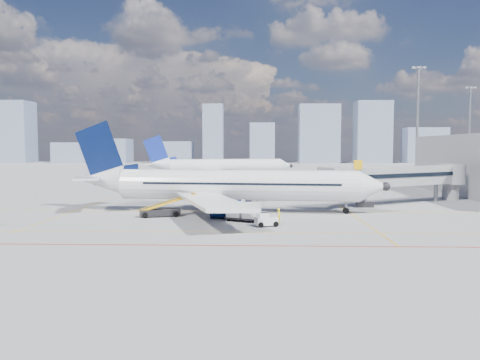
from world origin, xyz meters
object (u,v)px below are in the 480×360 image
(main_aircraft, at_px, (224,186))
(second_aircraft, at_px, (220,167))
(baggage_tug, at_px, (265,219))
(ramp_worker, at_px, (279,216))
(belt_loader, at_px, (161,211))
(cargo_dolly, at_px, (243,211))

(main_aircraft, xyz_separation_m, second_aircraft, (-4.86, 56.07, 0.00))
(baggage_tug, height_order, ramp_worker, ramp_worker)
(baggage_tug, distance_m, belt_loader, 13.32)
(ramp_worker, bearing_deg, main_aircraft, 48.33)
(main_aircraft, height_order, ramp_worker, main_aircraft)
(belt_loader, distance_m, ramp_worker, 13.99)
(baggage_tug, height_order, belt_loader, belt_loader)
(baggage_tug, bearing_deg, belt_loader, 133.13)
(belt_loader, bearing_deg, ramp_worker, -36.37)
(cargo_dolly, relative_size, belt_loader, 0.62)
(baggage_tug, xyz_separation_m, ramp_worker, (1.46, 1.68, 0.09))
(belt_loader, bearing_deg, main_aircraft, 15.24)
(cargo_dolly, bearing_deg, belt_loader, -174.07)
(ramp_worker, bearing_deg, belt_loader, 84.14)
(main_aircraft, distance_m, ramp_worker, 11.23)
(second_aircraft, distance_m, cargo_dolly, 64.07)
(second_aircraft, bearing_deg, main_aircraft, -99.68)
(main_aircraft, relative_size, second_aircraft, 1.07)
(main_aircraft, distance_m, cargo_dolly, 8.23)
(second_aircraft, relative_size, belt_loader, 5.50)
(baggage_tug, relative_size, belt_loader, 0.37)
(second_aircraft, bearing_deg, belt_loader, -106.59)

